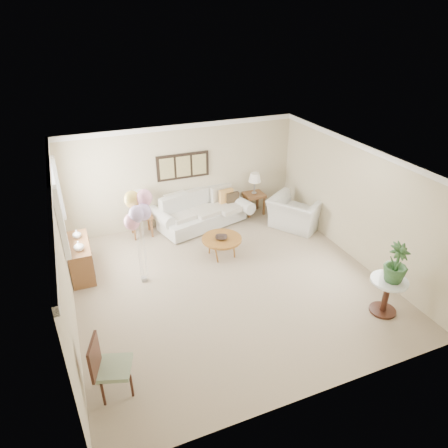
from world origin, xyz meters
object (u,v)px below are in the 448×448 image
coffee_table (222,239)px  accent_chair (107,365)px  sofa (202,212)px  balloon_cluster (138,210)px  armchair (295,213)px

coffee_table → accent_chair: 4.06m
sofa → accent_chair: bearing=-123.8°
accent_chair → balloon_cluster: bearing=67.3°
accent_chair → balloon_cluster: size_ratio=0.51×
sofa → armchair: (2.18, -1.02, 0.04)m
coffee_table → accent_chair: bearing=-135.5°
sofa → balloon_cluster: 3.02m
coffee_table → balloon_cluster: bearing=-169.8°
sofa → armchair: 2.41m
accent_chair → balloon_cluster: balloon_cluster is taller
sofa → coffee_table: 1.60m
sofa → coffee_table: bearing=-93.1°
armchair → balloon_cluster: bearing=69.2°
coffee_table → balloon_cluster: balloon_cluster is taller
sofa → accent_chair: (-2.98, -4.44, 0.17)m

